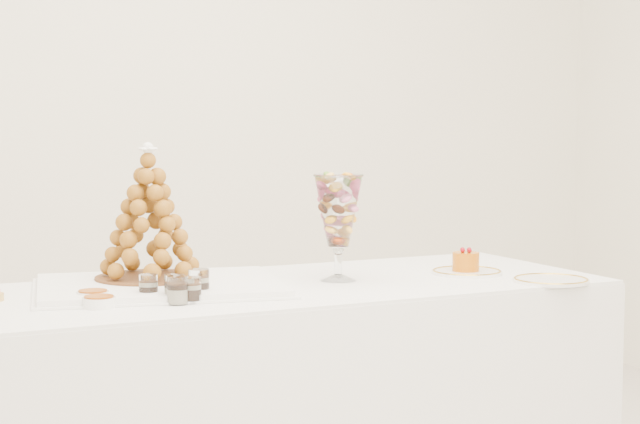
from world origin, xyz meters
name	(u,v)px	position (x,y,z in m)	size (l,w,h in m)	color
buffet_table	(286,404)	(-0.01, 0.28, 0.36)	(1.92, 0.86, 0.71)	white
lace_tray	(160,286)	(-0.38, 0.33, 0.73)	(0.67, 0.50, 0.02)	white
macaron_vase	(338,212)	(0.16, 0.29, 0.92)	(0.14, 0.14, 0.31)	white
cake_plate	(467,272)	(0.58, 0.26, 0.72)	(0.22, 0.22, 0.01)	white
spare_plate	(551,280)	(0.73, 0.03, 0.72)	(0.22, 0.22, 0.01)	white
verrine_a	(148,287)	(-0.45, 0.17, 0.75)	(0.05, 0.05, 0.07)	white
verrine_b	(174,288)	(-0.39, 0.12, 0.75)	(0.05, 0.05, 0.07)	white
verrine_c	(199,283)	(-0.31, 0.17, 0.75)	(0.06, 0.06, 0.08)	white
verrine_d	(178,290)	(-0.39, 0.08, 0.75)	(0.05, 0.05, 0.07)	white
verrine_e	(192,290)	(-0.35, 0.08, 0.75)	(0.05, 0.05, 0.07)	white
ramekin_back	(93,296)	(-0.59, 0.21, 0.73)	(0.08, 0.08, 0.03)	white
ramekin_front	(99,302)	(-0.59, 0.11, 0.73)	(0.08, 0.08, 0.03)	white
croquembouche	(149,213)	(-0.39, 0.41, 0.93)	(0.31, 0.31, 0.39)	brown
mousse_cake	(466,261)	(0.58, 0.26, 0.75)	(0.08, 0.08, 0.07)	#C25E09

